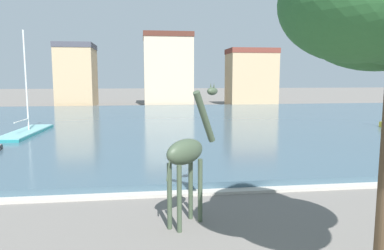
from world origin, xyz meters
TOP-DOWN VIEW (x-y plane):
  - harbor_water at (0.00, 30.05)m, footprint 84.54×41.76m
  - quay_edge_coping at (0.00, 8.93)m, footprint 84.54×0.50m
  - giraffe_statue at (-2.26, 6.08)m, footprint 2.06×2.02m
  - sailboat_teal at (-12.27, 24.23)m, footprint 2.22×8.78m
  - townhouse_wide_warehouse at (-13.97, 55.33)m, footprint 5.73×7.68m
  - townhouse_tall_gabled at (0.45, 55.14)m, footprint 7.78×7.72m
  - townhouse_end_terrace at (13.89, 53.02)m, footprint 7.72×5.48m

SIDE VIEW (x-z plane):
  - quay_edge_coping at x=0.00m, z-range 0.00..0.12m
  - harbor_water at x=0.00m, z-range 0.00..0.38m
  - sailboat_teal at x=-12.27m, z-range -3.68..4.38m
  - giraffe_statue at x=-2.26m, z-range 0.05..4.45m
  - townhouse_end_terrace at x=13.89m, z-range 0.01..9.17m
  - townhouse_wide_warehouse at x=-13.97m, z-range 0.01..9.84m
  - townhouse_tall_gabled at x=0.45m, z-range 0.02..11.58m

